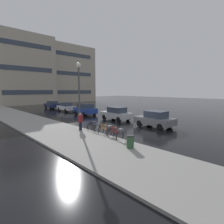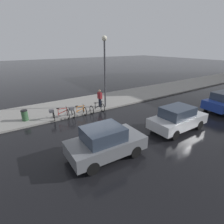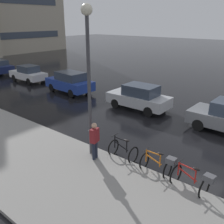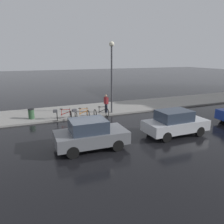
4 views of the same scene
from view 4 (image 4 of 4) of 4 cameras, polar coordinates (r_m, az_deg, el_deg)
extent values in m
plane|color=black|center=(14.60, -5.86, -5.63)|extent=(140.00, 140.00, 0.00)
cube|color=gray|center=(24.18, 12.97, 2.32)|extent=(4.80, 60.00, 0.14)
torus|color=black|center=(17.76, -10.65, -0.88)|extent=(0.76, 0.16, 0.76)
torus|color=black|center=(17.72, -14.15, -1.11)|extent=(0.76, 0.16, 0.76)
cube|color=red|center=(17.65, -13.06, -0.19)|extent=(0.04, 0.04, 0.54)
cube|color=red|center=(17.68, -10.95, -0.04)|extent=(0.04, 0.04, 0.55)
cube|color=red|center=(17.61, -12.05, 0.62)|extent=(0.12, 0.65, 0.04)
cube|color=red|center=(17.68, -12.09, -0.30)|extent=(0.13, 0.74, 0.27)
ellipsoid|color=black|center=(17.58, -13.12, 0.76)|extent=(0.17, 0.28, 0.07)
cylinder|color=black|center=(17.61, -11.00, 0.88)|extent=(0.50, 0.09, 0.03)
cube|color=#4C4C51|center=(17.61, -14.63, 0.25)|extent=(0.32, 0.37, 0.22)
torus|color=black|center=(17.99, -6.25, -0.60)|extent=(0.71, 0.06, 0.71)
torus|color=black|center=(17.74, -9.37, -0.92)|extent=(0.71, 0.06, 0.71)
cube|color=orange|center=(17.75, -8.38, 0.03)|extent=(0.04, 0.04, 0.54)
cube|color=orange|center=(17.90, -6.50, 0.20)|extent=(0.04, 0.04, 0.53)
cube|color=orange|center=(17.77, -7.46, 0.82)|extent=(0.04, 0.61, 0.04)
cube|color=orange|center=(17.83, -7.51, -0.06)|extent=(0.04, 0.69, 0.25)
ellipsoid|color=black|center=(17.68, -8.42, 0.96)|extent=(0.14, 0.26, 0.07)
cylinder|color=black|center=(17.83, -6.53, 1.09)|extent=(0.50, 0.03, 0.03)
cube|color=#4C4C51|center=(17.61, -9.81, 0.42)|extent=(0.28, 0.34, 0.22)
torus|color=black|center=(18.41, -1.27, -0.12)|extent=(0.73, 0.07, 0.73)
torus|color=black|center=(18.07, -4.40, -0.44)|extent=(0.73, 0.07, 0.73)
cube|color=black|center=(18.11, -3.38, 0.47)|extent=(0.04, 0.04, 0.53)
cube|color=black|center=(18.31, -1.50, 0.77)|extent=(0.04, 0.04, 0.60)
cube|color=black|center=(18.15, -2.45, 1.36)|extent=(0.04, 0.63, 0.04)
cube|color=black|center=(18.22, -2.51, 0.39)|extent=(0.04, 0.72, 0.26)
ellipsoid|color=black|center=(18.04, -3.39, 1.37)|extent=(0.14, 0.26, 0.07)
cylinder|color=black|center=(18.24, -1.51, 1.75)|extent=(0.50, 0.03, 0.03)
cube|color=slate|center=(12.17, -5.44, -6.49)|extent=(2.05, 3.98, 0.68)
cube|color=#2D3847|center=(11.91, -6.25, -3.55)|extent=(1.65, 1.99, 0.67)
cylinder|color=black|center=(13.42, -1.40, -5.95)|extent=(0.24, 0.65, 0.64)
cylinder|color=black|center=(11.90, 1.49, -8.68)|extent=(0.24, 0.65, 0.64)
cylinder|color=black|center=(12.86, -11.77, -7.20)|extent=(0.24, 0.65, 0.64)
cylinder|color=black|center=(11.27, -10.23, -10.31)|extent=(0.24, 0.65, 0.64)
cube|color=#B2B5BA|center=(14.70, 16.25, -3.33)|extent=(1.83, 4.14, 0.67)
cube|color=#2D3847|center=(14.41, 15.92, -0.90)|extent=(1.50, 2.12, 0.67)
cylinder|color=black|center=(16.18, 17.94, -3.07)|extent=(0.22, 0.64, 0.64)
cylinder|color=black|center=(15.06, 21.92, -4.73)|extent=(0.22, 0.64, 0.64)
cylinder|color=black|center=(14.69, 10.26, -4.34)|extent=(0.22, 0.64, 0.64)
cylinder|color=black|center=(13.45, 14.00, -6.35)|extent=(0.22, 0.64, 0.64)
cylinder|color=black|center=(19.19, 27.08, -1.28)|extent=(0.27, 0.66, 0.64)
cylinder|color=#1E2333|center=(19.37, -1.68, 0.89)|extent=(0.14, 0.14, 0.91)
cylinder|color=#1E2333|center=(19.23, -1.39, 0.78)|extent=(0.14, 0.14, 0.91)
cube|color=maroon|center=(19.14, -1.55, 3.01)|extent=(0.44, 0.32, 0.58)
sphere|color=tan|center=(19.06, -1.56, 4.28)|extent=(0.22, 0.22, 0.22)
cylinder|color=#424247|center=(18.83, -0.10, 8.02)|extent=(0.14, 0.14, 5.78)
sphere|color=#F2EACC|center=(18.74, -0.10, 17.36)|extent=(0.43, 0.43, 0.43)
cylinder|color=#2D5133|center=(18.47, -20.32, -0.74)|extent=(0.45, 0.45, 0.89)
cylinder|color=black|center=(18.36, -20.44, 0.69)|extent=(0.47, 0.47, 0.06)
camera|label=1|loc=(26.85, -36.97, 8.98)|focal=28.00mm
camera|label=2|loc=(4.36, -33.97, 17.62)|focal=28.00mm
camera|label=3|loc=(24.20, -22.32, 14.84)|focal=40.00mm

